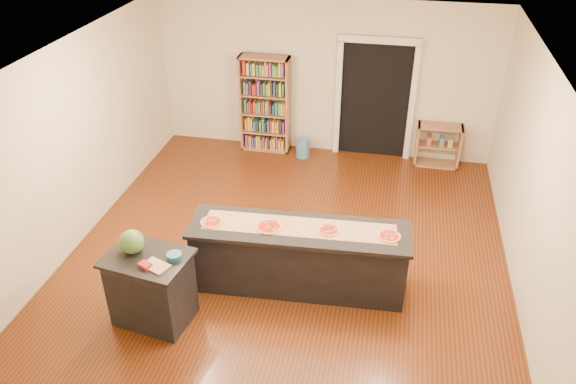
% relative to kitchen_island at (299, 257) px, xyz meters
% --- Properties ---
extents(room, '(6.00, 7.00, 2.80)m').
position_rel_kitchen_island_xyz_m(room, '(-0.27, 0.45, 0.95)').
color(room, beige).
rests_on(room, ground).
extents(doorway, '(1.40, 0.09, 2.21)m').
position_rel_kitchen_island_xyz_m(doorway, '(0.63, 3.91, 0.75)').
color(doorway, black).
rests_on(doorway, room).
extents(kitchen_island, '(2.73, 0.74, 0.90)m').
position_rel_kitchen_island_xyz_m(kitchen_island, '(0.00, 0.00, 0.00)').
color(kitchen_island, black).
rests_on(kitchen_island, ground).
extents(side_counter, '(0.94, 0.69, 0.93)m').
position_rel_kitchen_island_xyz_m(side_counter, '(-1.58, -0.93, 0.02)').
color(side_counter, black).
rests_on(side_counter, ground).
extents(bookshelf, '(0.90, 0.32, 1.79)m').
position_rel_kitchen_island_xyz_m(bookshelf, '(-1.33, 3.74, 0.44)').
color(bookshelf, '#A0714E').
rests_on(bookshelf, ground).
extents(low_shelf, '(0.77, 0.33, 0.77)m').
position_rel_kitchen_island_xyz_m(low_shelf, '(1.81, 3.73, -0.07)').
color(low_shelf, '#A0714E').
rests_on(low_shelf, ground).
extents(waste_bin, '(0.25, 0.25, 0.36)m').
position_rel_kitchen_island_xyz_m(waste_bin, '(-0.59, 3.56, -0.27)').
color(waste_bin, '#4D7AAB').
rests_on(waste_bin, ground).
extents(kraft_paper, '(2.39, 0.56, 0.00)m').
position_rel_kitchen_island_xyz_m(kraft_paper, '(-0.00, 0.03, 0.45)').
color(kraft_paper, '#886346').
rests_on(kraft_paper, kitchen_island).
extents(watermelon, '(0.28, 0.28, 0.28)m').
position_rel_kitchen_island_xyz_m(watermelon, '(-1.76, -0.88, 0.62)').
color(watermelon, '#144214').
rests_on(watermelon, side_counter).
extents(cutting_board, '(0.34, 0.29, 0.02)m').
position_rel_kitchen_island_xyz_m(cutting_board, '(-1.40, -1.08, 0.48)').
color(cutting_board, tan).
rests_on(cutting_board, side_counter).
extents(package_red, '(0.17, 0.15, 0.05)m').
position_rel_kitchen_island_xyz_m(package_red, '(-1.51, -1.11, 0.50)').
color(package_red, maroon).
rests_on(package_red, side_counter).
extents(package_teal, '(0.17, 0.17, 0.06)m').
position_rel_kitchen_island_xyz_m(package_teal, '(-1.26, -0.90, 0.51)').
color(package_teal, '#195966').
rests_on(package_teal, side_counter).
extents(pizza_a, '(0.29, 0.29, 0.02)m').
position_rel_kitchen_island_xyz_m(pizza_a, '(-1.09, -0.10, 0.46)').
color(pizza_a, '#BF8149').
rests_on(pizza_a, kitchen_island).
extents(pizza_b, '(0.32, 0.32, 0.02)m').
position_rel_kitchen_island_xyz_m(pizza_b, '(-0.36, -0.06, 0.46)').
color(pizza_b, '#BF8149').
rests_on(pizza_b, kitchen_island).
extents(pizza_c, '(0.28, 0.28, 0.02)m').
position_rel_kitchen_island_xyz_m(pizza_c, '(0.36, 0.01, 0.46)').
color(pizza_c, '#BF8149').
rests_on(pizza_c, kitchen_island).
extents(pizza_d, '(0.29, 0.29, 0.02)m').
position_rel_kitchen_island_xyz_m(pizza_d, '(1.09, 0.04, 0.46)').
color(pizza_d, '#BF8149').
rests_on(pizza_d, kitchen_island).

